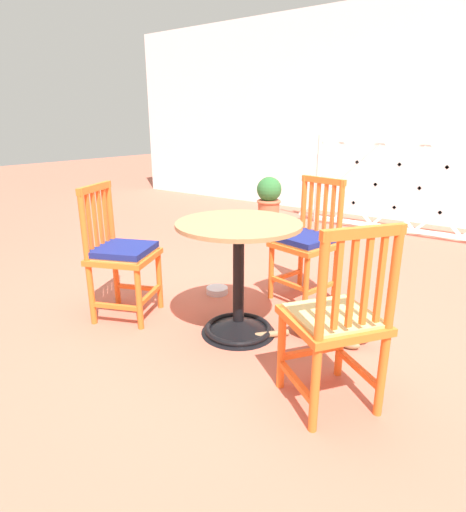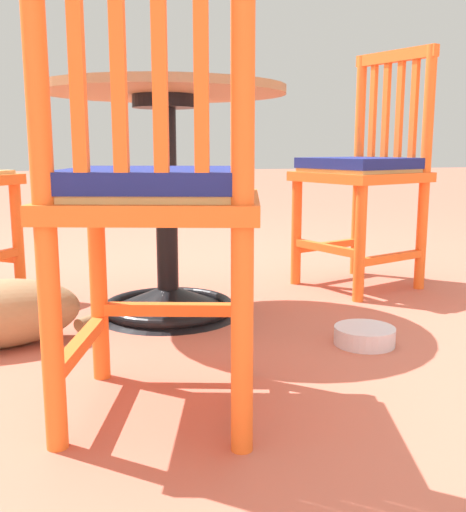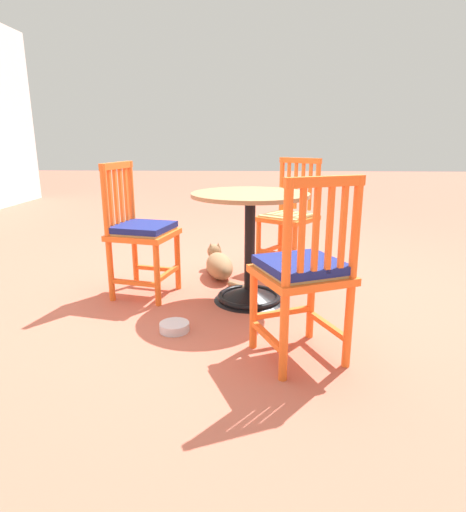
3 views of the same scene
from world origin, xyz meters
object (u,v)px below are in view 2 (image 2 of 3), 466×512
orange_chair_tucked_in (156,199)px  pet_water_bowl (365,336)px  cafe_table (167,229)px  orange_chair_by_planter (364,173)px

orange_chair_tucked_in → pet_water_bowl: 0.80m
cafe_table → orange_chair_by_planter: size_ratio=0.83×
cafe_table → pet_water_bowl: cafe_table is taller
orange_chair_tucked_in → orange_chair_by_planter: (-0.88, -1.00, 0.00)m
pet_water_bowl → orange_chair_tucked_in: bearing=28.2°
orange_chair_by_planter → cafe_table: bearing=17.9°
orange_chair_tucked_in → pet_water_bowl: orange_chair_tucked_in is taller
orange_chair_by_planter → pet_water_bowl: (0.28, 0.68, -0.42)m
orange_chair_tucked_in → cafe_table: bearing=-97.0°
orange_chair_tucked_in → orange_chair_by_planter: 1.33m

